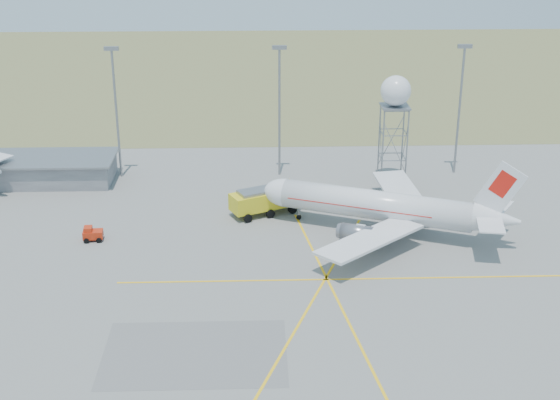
{
  "coord_description": "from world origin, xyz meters",
  "views": [
    {
      "loc": [
        -13.88,
        -50.46,
        42.44
      ],
      "look_at": [
        -10.8,
        40.0,
        6.05
      ],
      "focal_mm": 50.0,
      "sensor_mm": 36.0,
      "label": 1
    }
  ],
  "objects_px": {
    "fire_truck": "(267,201)",
    "baggage_tug": "(93,235)",
    "airliner_main": "(380,206)",
    "radar_tower": "(394,123)"
  },
  "relations": [
    {
      "from": "airliner_main",
      "to": "radar_tower",
      "type": "bearing_deg",
      "value": -81.81
    },
    {
      "from": "fire_truck",
      "to": "baggage_tug",
      "type": "distance_m",
      "value": 24.13
    },
    {
      "from": "airliner_main",
      "to": "baggage_tug",
      "type": "xyz_separation_m",
      "value": [
        -37.42,
        -1.64,
        -2.85
      ]
    },
    {
      "from": "radar_tower",
      "to": "baggage_tug",
      "type": "bearing_deg",
      "value": -153.95
    },
    {
      "from": "airliner_main",
      "to": "baggage_tug",
      "type": "bearing_deg",
      "value": 24.8
    },
    {
      "from": "airliner_main",
      "to": "fire_truck",
      "type": "bearing_deg",
      "value": -1.93
    },
    {
      "from": "radar_tower",
      "to": "baggage_tug",
      "type": "relative_size",
      "value": 6.35
    },
    {
      "from": "radar_tower",
      "to": "fire_truck",
      "type": "height_order",
      "value": "radar_tower"
    },
    {
      "from": "fire_truck",
      "to": "baggage_tug",
      "type": "bearing_deg",
      "value": 174.36
    },
    {
      "from": "fire_truck",
      "to": "baggage_tug",
      "type": "height_order",
      "value": "fire_truck"
    }
  ]
}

